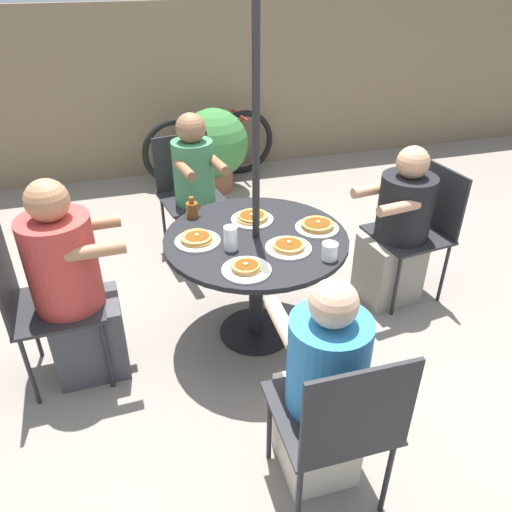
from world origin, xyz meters
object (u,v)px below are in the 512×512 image
(patio_table, at_px, (256,253))
(patio_chair_south, at_px, (39,300))
(patio_chair_east, at_px, (189,188))
(pancake_plate_e, at_px, (317,226))
(pancake_plate_d, at_px, (252,218))
(pancake_plate_a, at_px, (246,268))
(pancake_plate_c, at_px, (288,247))
(bicycle, at_px, (210,146))
(pancake_plate_b, at_px, (197,240))
(diner_east, at_px, (196,195))
(drinking_glass_a, at_px, (231,238))
(syrup_bottle, at_px, (192,209))
(diner_north, at_px, (397,234))
(coffee_cup, at_px, (330,251))
(diner_west, at_px, (322,392))
(patio_chair_north, at_px, (420,224))
(diner_south, at_px, (74,292))
(potted_shrub, at_px, (214,146))
(patio_chair_west, at_px, (340,418))

(patio_table, relative_size, patio_chair_south, 1.16)
(patio_table, distance_m, patio_chair_east, 1.22)
(pancake_plate_e, bearing_deg, pancake_plate_d, 147.83)
(patio_table, relative_size, pancake_plate_a, 4.14)
(pancake_plate_c, relative_size, bicycle, 0.18)
(pancake_plate_b, bearing_deg, bicycle, 76.74)
(patio_table, relative_size, pancake_plate_b, 4.14)
(patio_chair_east, relative_size, bicycle, 0.64)
(diner_east, height_order, pancake_plate_d, diner_east)
(pancake_plate_e, relative_size, drinking_glass_a, 1.90)
(syrup_bottle, bearing_deg, pancake_plate_b, -95.64)
(patio_table, xyz_separation_m, pancake_plate_e, (0.37, -0.01, 0.13))
(diner_north, relative_size, coffee_cup, 11.77)
(diner_west, bearing_deg, patio_table, 90.00)
(diner_north, xyz_separation_m, diner_west, (-1.04, -1.16, -0.00))
(drinking_glass_a, bearing_deg, syrup_bottle, 106.60)
(patio_chair_north, height_order, diner_south, diner_south)
(diner_south, height_order, pancake_plate_c, diner_south)
(drinking_glass_a, distance_m, bicycle, 2.78)
(diner_north, bearing_deg, coffee_cup, 116.31)
(patio_chair_east, relative_size, patio_chair_south, 1.00)
(pancake_plate_b, bearing_deg, patio_table, -5.09)
(drinking_glass_a, bearing_deg, diner_north, 10.29)
(diner_north, height_order, potted_shrub, diner_north)
(patio_chair_east, relative_size, pancake_plate_b, 3.57)
(patio_chair_north, distance_m, syrup_bottle, 1.54)
(syrup_bottle, height_order, bicycle, syrup_bottle)
(patio_chair_east, relative_size, pancake_plate_e, 3.57)
(diner_east, distance_m, bicycle, 1.66)
(pancake_plate_b, distance_m, potted_shrub, 2.37)
(diner_south, bearing_deg, pancake_plate_c, 80.58)
(potted_shrub, bearing_deg, pancake_plate_c, -92.78)
(diner_north, distance_m, potted_shrub, 2.32)
(pancake_plate_e, relative_size, syrup_bottle, 1.95)
(patio_chair_west, bearing_deg, pancake_plate_d, 88.67)
(patio_chair_east, bearing_deg, potted_shrub, -121.28)
(pancake_plate_a, bearing_deg, syrup_bottle, 102.67)
(pancake_plate_d, relative_size, coffee_cup, 2.75)
(pancake_plate_b, bearing_deg, diner_south, -175.18)
(pancake_plate_c, xyz_separation_m, pancake_plate_d, (-0.10, 0.39, 0.00))
(diner_south, bearing_deg, patio_chair_south, -90.00)
(bicycle, bearing_deg, potted_shrub, -100.73)
(diner_east, bearing_deg, diner_south, 41.21)
(diner_west, distance_m, pancake_plate_d, 1.25)
(diner_north, height_order, diner_south, diner_south)
(diner_south, relative_size, pancake_plate_a, 4.66)
(patio_chair_west, height_order, bicycle, patio_chair_west)
(patio_chair_south, xyz_separation_m, diner_south, (0.18, 0.00, 0.01))
(patio_chair_east, relative_size, pancake_plate_d, 3.57)
(patio_chair_north, xyz_separation_m, coffee_cup, (-0.90, -0.49, 0.22))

